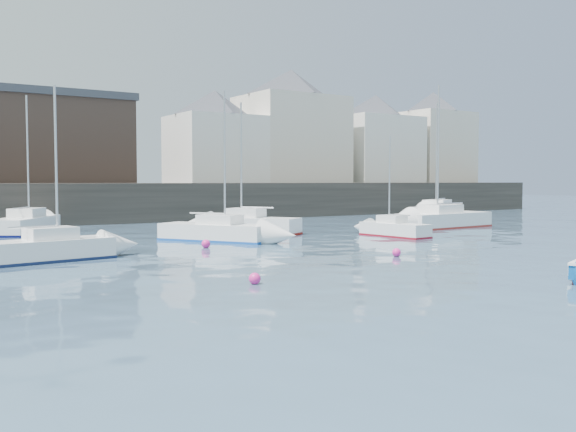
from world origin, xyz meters
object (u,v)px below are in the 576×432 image
buoy_near (255,284)px  buoy_far (206,248)px  sailboat_b (216,231)px  sailboat_d (444,219)px  sailboat_c (394,229)px  sailboat_f (250,224)px  sailboat_a (45,249)px  sailboat_h (25,224)px  buoy_mid (396,256)px  sailboat_g (438,211)px

buoy_near → buoy_far: bearing=71.9°
sailboat_b → sailboat_d: sailboat_d is taller
sailboat_c → sailboat_f: size_ratio=0.73×
sailboat_a → sailboat_f: bearing=28.4°
sailboat_b → sailboat_a: bearing=-156.9°
sailboat_a → sailboat_h: (2.14, 15.05, 0.06)m
sailboat_b → sailboat_h: bearing=123.8°
sailboat_a → sailboat_f: size_ratio=0.88×
buoy_mid → buoy_far: size_ratio=0.88×
buoy_near → buoy_far: buoy_far is taller
sailboat_d → sailboat_f: (-13.32, 3.10, -0.02)m
buoy_mid → buoy_far: 9.14m
buoy_mid → sailboat_h: bearing=116.4°
sailboat_b → sailboat_d: bearing=0.3°
sailboat_c → sailboat_d: bearing=23.3°
sailboat_h → buoy_mid: sailboat_h is taller
sailboat_a → sailboat_h: bearing=81.9°
buoy_mid → sailboat_b: bearing=107.4°
sailboat_a → sailboat_g: (35.96, 13.50, 0.07)m
sailboat_c → sailboat_g: bearing=37.0°
sailboat_f → sailboat_d: bearing=-13.1°
sailboat_a → buoy_near: bearing=-66.2°
buoy_mid → buoy_far: buoy_far is taller
sailboat_f → buoy_near: bearing=-119.3°
sailboat_d → sailboat_g: (9.26, 9.36, -0.02)m
sailboat_b → sailboat_f: bearing=39.5°
sailboat_h → buoy_far: size_ratio=20.17×
sailboat_a → sailboat_h: 15.21m
sailboat_a → sailboat_g: sailboat_g is taller
sailboat_f → buoy_mid: (-0.64, -13.55, -0.55)m
sailboat_f → sailboat_g: sailboat_g is taller
sailboat_d → sailboat_b: bearing=-179.7°
sailboat_c → buoy_far: 11.71m
sailboat_b → sailboat_f: 5.03m
sailboat_b → sailboat_c: bearing=-17.7°
buoy_far → sailboat_c: bearing=-1.4°
sailboat_b → sailboat_g: size_ratio=0.80×
sailboat_c → sailboat_h: 22.19m
sailboat_a → sailboat_d: bearing=8.8°
sailboat_b → buoy_near: sailboat_b is taller
sailboat_d → buoy_far: size_ratio=22.85×
sailboat_f → sailboat_g: (22.57, 6.25, 0.00)m
sailboat_a → sailboat_f: (13.38, 7.25, 0.07)m
buoy_mid → sailboat_f: bearing=87.3°
buoy_mid → buoy_near: bearing=-160.8°
sailboat_g → buoy_far: (-28.40, -12.28, -0.56)m
sailboat_f → buoy_mid: 13.57m
buoy_near → buoy_mid: same height
sailboat_d → sailboat_g: bearing=45.3°
sailboat_d → sailboat_h: bearing=156.0°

